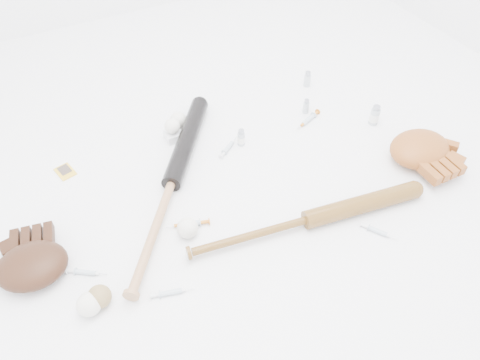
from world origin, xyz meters
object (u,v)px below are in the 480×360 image
bat_wood (308,220)px  pedestal (173,136)px  glove_dark (32,266)px  bat_dark (172,183)px

bat_wood → pedestal: 0.66m
glove_dark → pedestal: bearing=43.1°
glove_dark → bat_dark: bearing=25.7°
bat_dark → pedestal: bat_dark is taller
bat_wood → pedestal: (-0.23, 0.62, -0.01)m
bat_dark → glove_dark: size_ratio=3.82×
glove_dark → pedestal: size_ratio=3.93×
bat_dark → glove_dark: glove_dark is taller
bat_wood → glove_dark: 0.87m
bat_dark → pedestal: 0.28m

